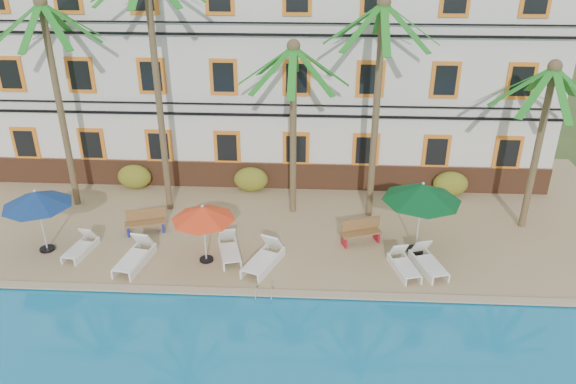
# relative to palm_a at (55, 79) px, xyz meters

# --- Properties ---
(ground) EXTENTS (100.00, 100.00, 0.00)m
(ground) POSITION_rel_palm_a_xyz_m (7.66, -4.97, -5.61)
(ground) COLOR #384C23
(ground) RESTS_ON ground
(pool_deck) EXTENTS (30.00, 12.00, 0.25)m
(pool_deck) POSITION_rel_palm_a_xyz_m (7.66, 0.03, -5.49)
(pool_deck) COLOR tan
(pool_deck) RESTS_ON ground
(pool_coping) EXTENTS (30.00, 0.35, 0.06)m
(pool_coping) POSITION_rel_palm_a_xyz_m (7.66, -5.87, -5.33)
(pool_coping) COLOR tan
(pool_coping) RESTS_ON pool_deck
(hotel_building) EXTENTS (25.40, 6.44, 10.22)m
(hotel_building) POSITION_rel_palm_a_xyz_m (7.66, 5.02, -0.24)
(hotel_building) COLOR silver
(hotel_building) RESTS_ON pool_deck
(palm_a) EXTENTS (4.11, 4.11, 8.43)m
(palm_a) POSITION_rel_palm_a_xyz_m (0.00, 0.00, 0.00)
(palm_a) COLOR brown
(palm_a) RESTS_ON pool_deck
(palm_b) EXTENTS (4.11, 4.11, 9.90)m
(palm_b) POSITION_rel_palm_a_xyz_m (4.00, -0.19, 0.83)
(palm_b) COLOR brown
(palm_b) RESTS_ON pool_deck
(palm_c) EXTENTS (4.11, 4.11, 6.98)m
(palm_c) POSITION_rel_palm_a_xyz_m (9.13, -0.16, -0.84)
(palm_c) COLOR brown
(palm_c) RESTS_ON pool_deck
(palm_d) EXTENTS (4.11, 4.11, 8.54)m
(palm_d) POSITION_rel_palm_a_xyz_m (12.23, -0.33, 0.07)
(palm_d) COLOR brown
(palm_d) RESTS_ON pool_deck
(palm_e) EXTENTS (4.11, 4.11, 6.55)m
(palm_e) POSITION_rel_palm_a_xyz_m (18.16, -0.93, -1.10)
(palm_e) COLOR brown
(palm_e) RESTS_ON pool_deck
(shrub_left) EXTENTS (1.50, 0.90, 1.10)m
(shrub_left) POSITION_rel_palm_a_xyz_m (2.01, 1.63, -4.81)
(shrub_left) COLOR #2A5317
(shrub_left) RESTS_ON pool_deck
(shrub_mid) EXTENTS (1.50, 0.90, 1.10)m
(shrub_mid) POSITION_rel_palm_a_xyz_m (7.20, 1.63, -4.81)
(shrub_mid) COLOR #2A5317
(shrub_mid) RESTS_ON pool_deck
(shrub_right) EXTENTS (1.50, 0.90, 1.10)m
(shrub_right) POSITION_rel_palm_a_xyz_m (15.86, 1.63, -4.81)
(shrub_right) COLOR #2A5317
(shrub_right) RESTS_ON pool_deck
(umbrella_blue) EXTENTS (2.44, 2.44, 2.44)m
(umbrella_blue) POSITION_rel_palm_a_xyz_m (0.32, -3.65, -3.28)
(umbrella_blue) COLOR black
(umbrella_blue) RESTS_ON pool_deck
(umbrella_red) EXTENTS (2.21, 2.21, 2.22)m
(umbrella_red) POSITION_rel_palm_a_xyz_m (6.24, -4.03, -3.48)
(umbrella_red) COLOR black
(umbrella_red) RESTS_ON pool_deck
(umbrella_green) EXTENTS (2.78, 2.78, 2.77)m
(umbrella_green) POSITION_rel_palm_a_xyz_m (13.72, -3.02, -2.99)
(umbrella_green) COLOR black
(umbrella_green) RESTS_ON pool_deck
(lounger_a) EXTENTS (0.88, 1.72, 0.77)m
(lounger_a) POSITION_rel_palm_a_xyz_m (1.65, -3.77, -5.11)
(lounger_a) COLOR white
(lounger_a) RESTS_ON pool_deck
(lounger_b) EXTENTS (1.07, 2.11, 0.95)m
(lounger_b) POSITION_rel_palm_a_xyz_m (3.82, -4.38, -5.05)
(lounger_b) COLOR white
(lounger_b) RESTS_ON pool_deck
(lounger_c) EXTENTS (1.10, 1.92, 0.86)m
(lounger_c) POSITION_rel_palm_a_xyz_m (7.02, -3.70, -5.08)
(lounger_c) COLOR white
(lounger_c) RESTS_ON pool_deck
(lounger_d) EXTENTS (1.44, 2.15, 0.96)m
(lounger_d) POSITION_rel_palm_a_xyz_m (8.31, -4.27, -5.05)
(lounger_d) COLOR white
(lounger_d) RESTS_ON pool_deck
(lounger_e) EXTENTS (1.02, 1.79, 0.80)m
(lounger_e) POSITION_rel_palm_a_xyz_m (13.11, -4.32, -5.10)
(lounger_e) COLOR white
(lounger_e) RESTS_ON pool_deck
(lounger_f) EXTENTS (1.16, 1.93, 0.86)m
(lounger_f) POSITION_rel_palm_a_xyz_m (13.96, -4.15, -5.08)
(lounger_f) COLOR white
(lounger_f) RESTS_ON pool_deck
(bench_left) EXTENTS (1.57, 0.91, 0.93)m
(bench_left) POSITION_rel_palm_a_xyz_m (3.54, -2.16, -4.89)
(bench_left) COLOR olive
(bench_left) RESTS_ON pool_deck
(bench_right) EXTENTS (1.57, 0.95, 0.93)m
(bench_right) POSITION_rel_palm_a_xyz_m (11.72, -2.50, -4.89)
(bench_right) COLOR olive
(bench_right) RESTS_ON pool_deck
(pool_ladder) EXTENTS (0.54, 0.74, 0.74)m
(pool_ladder) POSITION_rel_palm_a_xyz_m (8.48, -5.97, -5.36)
(pool_ladder) COLOR silver
(pool_ladder) RESTS_ON ground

